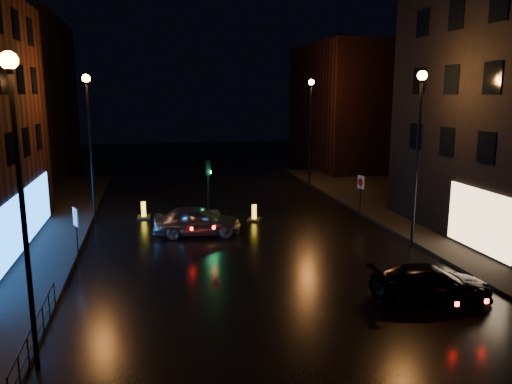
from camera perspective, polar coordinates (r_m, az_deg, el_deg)
ground at (r=17.61m, az=4.26°, el=-13.54°), size 120.00×120.00×0.00m
pavement_right at (r=30.70m, az=25.65°, el=-3.61°), size 12.00×44.00×0.15m
building_far_left at (r=51.58m, az=-25.35°, el=9.82°), size 8.00×16.00×14.00m
building_far_right at (r=51.22m, az=10.46°, el=9.58°), size 8.00×14.00×12.00m
street_lamp_lnear at (r=13.80m, az=-25.48°, el=2.58°), size 0.44×0.44×8.37m
street_lamp_lfar at (r=29.53m, az=-18.53°, el=7.18°), size 0.44×0.44×8.37m
street_lamp_rnear at (r=24.72m, az=18.09°, el=6.52°), size 0.44×0.44×8.37m
street_lamp_rfar at (r=39.35m, az=6.27°, el=8.59°), size 0.44×0.44×8.37m
traffic_signal at (r=30.29m, az=-5.42°, el=-1.88°), size 1.40×2.40×3.45m
guard_railing at (r=16.14m, az=-23.89°, el=-14.07°), size 0.05×6.04×1.00m
silver_hatchback at (r=26.43m, az=-6.73°, el=-3.27°), size 4.71×2.32×1.55m
dark_sedan at (r=19.32m, az=19.36°, el=-9.84°), size 4.53×2.21×1.27m
bollard_near at (r=29.35m, az=-0.20°, el=-2.86°), size 1.07×1.26×0.93m
bollard_far at (r=30.65m, az=-12.70°, el=-2.51°), size 0.78×1.14×0.98m
road_sign_left at (r=23.20m, az=-19.89°, el=-3.21°), size 0.29×0.56×2.46m
road_sign_right at (r=30.92m, az=11.88°, el=0.72°), size 0.18×0.59×2.45m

